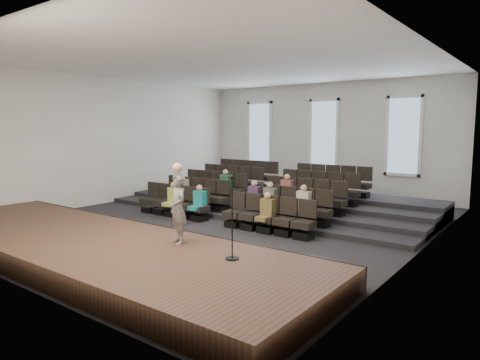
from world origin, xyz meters
TOP-DOWN VIEW (x-y plane):
  - ground at (0.00, 0.00)m, footprint 14.00×14.00m
  - ceiling at (0.00, 0.00)m, footprint 12.00×14.00m
  - wall_back at (0.00, 7.02)m, footprint 12.00×0.04m
  - wall_left at (-6.02, 0.00)m, footprint 0.04×14.00m
  - wall_right at (6.02, 0.00)m, footprint 0.04×14.00m
  - stage at (0.00, -5.10)m, footprint 11.80×3.60m
  - stage_lip at (0.00, -3.33)m, footprint 11.80×0.06m
  - risers at (0.00, 3.17)m, footprint 11.80×4.80m
  - seating_rows at (-0.00, 1.54)m, footprint 6.80×4.70m
  - windows at (0.00, 6.95)m, footprint 8.44×0.10m
  - audience at (0.15, 0.34)m, footprint 5.45×2.64m
  - speaker at (1.98, -4.23)m, footprint 0.66×0.57m
  - mic_stand at (3.64, -4.43)m, footprint 0.27×0.27m

SIDE VIEW (x-z plane):
  - ground at x=0.00m, z-range 0.00..0.00m
  - risers at x=0.00m, z-range -0.10..0.50m
  - stage at x=0.00m, z-range 0.00..0.50m
  - stage_lip at x=0.00m, z-range -0.01..0.51m
  - seating_rows at x=0.00m, z-range -0.15..1.52m
  - audience at x=0.15m, z-range 0.26..1.36m
  - mic_stand at x=3.64m, z-range 0.17..1.80m
  - speaker at x=1.98m, z-range 0.50..2.03m
  - wall_back at x=0.00m, z-range 0.00..5.00m
  - wall_left at x=-6.02m, z-range 0.00..5.00m
  - wall_right at x=6.02m, z-range 0.00..5.00m
  - windows at x=0.00m, z-range 1.08..4.32m
  - ceiling at x=0.00m, z-range 5.00..5.02m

